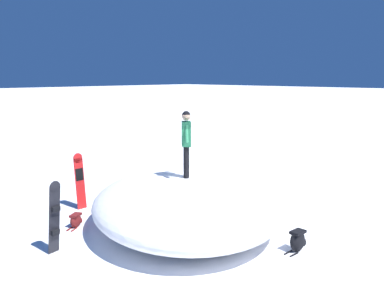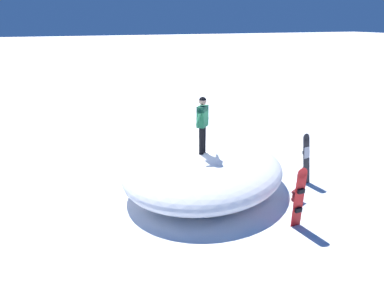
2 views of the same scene
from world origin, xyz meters
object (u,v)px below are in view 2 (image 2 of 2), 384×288
at_px(backpack_near, 296,196).
at_px(backpack_far, 158,156).
at_px(snowboarder_standing, 203,120).
at_px(snowboard_primary_upright, 306,158).
at_px(snowboard_secondary_upright, 299,197).

bearing_deg(backpack_near, backpack_far, 118.14).
relative_size(snowboarder_standing, snowboard_primary_upright, 1.05).
bearing_deg(snowboard_primary_upright, backpack_near, -135.55).
xyz_separation_m(snowboard_primary_upright, backpack_near, (-1.15, -1.13, -0.66)).
relative_size(snowboard_primary_upright, backpack_far, 2.58).
distance_m(snowboard_primary_upright, backpack_far, 5.29).
distance_m(snowboard_secondary_upright, backpack_far, 6.36).
relative_size(snowboard_secondary_upright, backpack_far, 2.57).
xyz_separation_m(snowboarder_standing, snowboard_primary_upright, (3.33, -0.66, -1.40)).
bearing_deg(backpack_near, snowboard_secondary_upright, -125.52).
xyz_separation_m(snowboard_secondary_upright, backpack_far, (-1.67, 6.10, -0.59)).
bearing_deg(backpack_far, backpack_near, -61.86).
height_order(snowboard_primary_upright, snowboard_secondary_upright, snowboard_primary_upright).
height_order(snowboard_primary_upright, backpack_far, snowboard_primary_upright).
distance_m(snowboarder_standing, snowboard_secondary_upright, 3.61).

